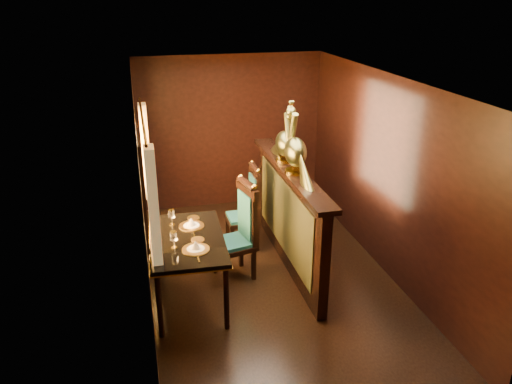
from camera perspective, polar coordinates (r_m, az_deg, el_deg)
ground at (r=6.48m, az=1.64°, el=-9.74°), size 5.00×5.00×0.00m
room_shell at (r=5.80m, az=0.95°, el=3.62°), size 3.04×5.04×2.52m
partition at (r=6.48m, az=3.74°, el=-2.63°), size 0.26×2.70×1.36m
dining_table at (r=5.75m, az=-7.88°, el=-5.86°), size 0.90×1.42×1.02m
chair_left at (r=6.24m, az=-1.62°, el=-3.98°), size 0.56×0.58×1.30m
chair_right at (r=6.96m, az=-0.70°, el=-1.43°), size 0.44×0.49×1.23m
peacock_left at (r=5.93m, az=4.58°, el=6.02°), size 0.27×0.71×0.84m
peacock_right at (r=6.35m, az=3.34°, el=6.79°), size 0.24×0.65×0.77m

